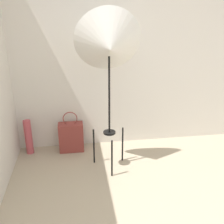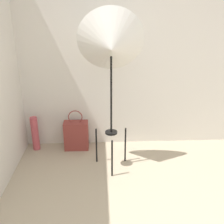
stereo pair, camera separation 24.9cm
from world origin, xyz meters
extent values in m
cube|color=silver|center=(0.00, 2.36, 1.30)|extent=(8.00, 0.05, 2.60)
cylinder|color=black|center=(-0.37, 1.52, 0.23)|extent=(0.02, 0.02, 0.46)
cylinder|color=black|center=(-0.55, 1.83, 0.23)|extent=(0.02, 0.02, 0.46)
cylinder|color=black|center=(-0.19, 1.83, 0.23)|extent=(0.02, 0.02, 0.46)
cylinder|color=black|center=(-0.37, 1.72, 0.46)|extent=(0.15, 0.15, 0.02)
cylinder|color=black|center=(-0.37, 1.72, 0.96)|extent=(0.02, 0.02, 1.01)
cone|color=white|center=(-0.37, 1.72, 1.47)|extent=(0.73, 0.46, 0.76)
cube|color=brown|center=(-0.83, 2.18, 0.20)|extent=(0.33, 0.17, 0.40)
torus|color=brown|center=(-0.83, 2.18, 0.47)|extent=(0.19, 0.01, 0.19)
cylinder|color=#BC4C56|center=(-1.39, 2.19, 0.24)|extent=(0.10, 0.10, 0.47)
camera|label=1|loc=(-0.74, -1.02, 1.82)|focal=42.00mm
camera|label=2|loc=(-0.49, -1.04, 1.82)|focal=42.00mm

